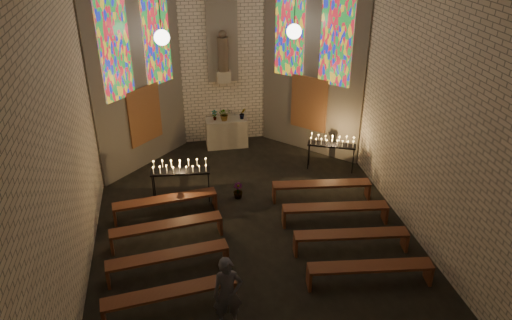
{
  "coord_description": "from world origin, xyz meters",
  "views": [
    {
      "loc": [
        -1.86,
        -10.01,
        7.7
      ],
      "look_at": [
        0.18,
        0.94,
        1.78
      ],
      "focal_mm": 35.0,
      "sensor_mm": 36.0,
      "label": 1
    }
  ],
  "objects_px": {
    "votive_stand_right": "(332,143)",
    "aisle_flower_pot": "(238,191)",
    "altar": "(227,133)",
    "votive_stand_left": "(180,169)",
    "visitor": "(228,294)"
  },
  "relations": [
    {
      "from": "aisle_flower_pot",
      "to": "votive_stand_right",
      "type": "xyz_separation_m",
      "value": [
        3.14,
        1.15,
        0.7
      ]
    },
    {
      "from": "altar",
      "to": "votive_stand_right",
      "type": "relative_size",
      "value": 0.93
    },
    {
      "from": "votive_stand_right",
      "to": "votive_stand_left",
      "type": "bearing_deg",
      "value": -145.67
    },
    {
      "from": "votive_stand_left",
      "to": "visitor",
      "type": "xyz_separation_m",
      "value": [
        0.66,
        -4.87,
        -0.21
      ]
    },
    {
      "from": "altar",
      "to": "votive_stand_left",
      "type": "height_order",
      "value": "votive_stand_left"
    },
    {
      "from": "altar",
      "to": "visitor",
      "type": "xyz_separation_m",
      "value": [
        -1.05,
        -8.11,
        0.32
      ]
    },
    {
      "from": "altar",
      "to": "visitor",
      "type": "relative_size",
      "value": 0.86
    },
    {
      "from": "aisle_flower_pot",
      "to": "votive_stand_right",
      "type": "height_order",
      "value": "votive_stand_right"
    },
    {
      "from": "votive_stand_right",
      "to": "visitor",
      "type": "relative_size",
      "value": 0.92
    },
    {
      "from": "altar",
      "to": "aisle_flower_pot",
      "type": "height_order",
      "value": "altar"
    },
    {
      "from": "votive_stand_right",
      "to": "visitor",
      "type": "height_order",
      "value": "visitor"
    },
    {
      "from": "aisle_flower_pot",
      "to": "votive_stand_right",
      "type": "relative_size",
      "value": 0.32
    },
    {
      "from": "votive_stand_right",
      "to": "aisle_flower_pot",
      "type": "bearing_deg",
      "value": -137.46
    },
    {
      "from": "visitor",
      "to": "aisle_flower_pot",
      "type": "bearing_deg",
      "value": 79.35
    },
    {
      "from": "votive_stand_right",
      "to": "altar",
      "type": "bearing_deg",
      "value": 165.5
    }
  ]
}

